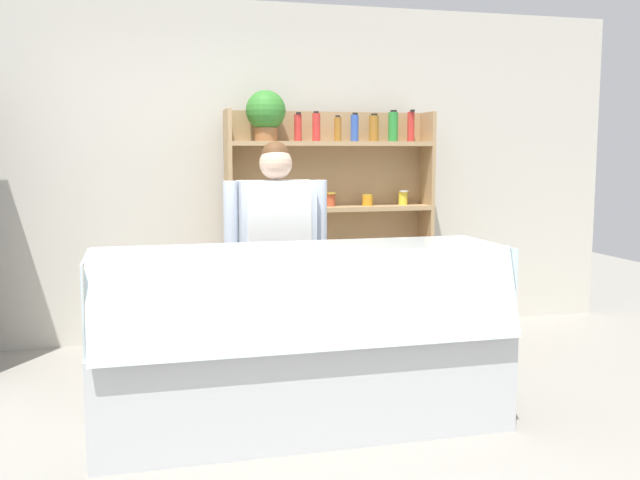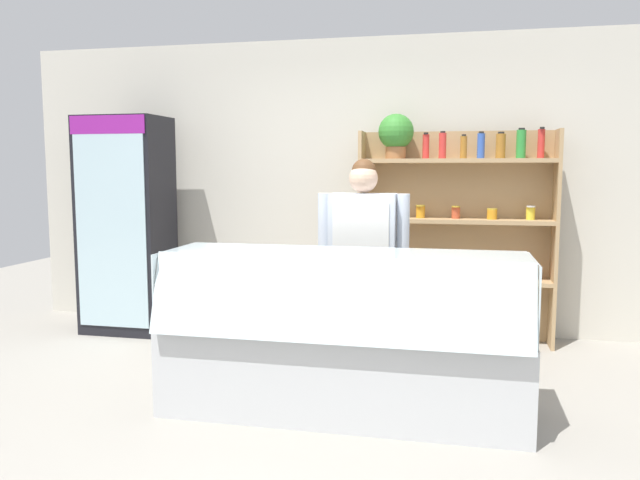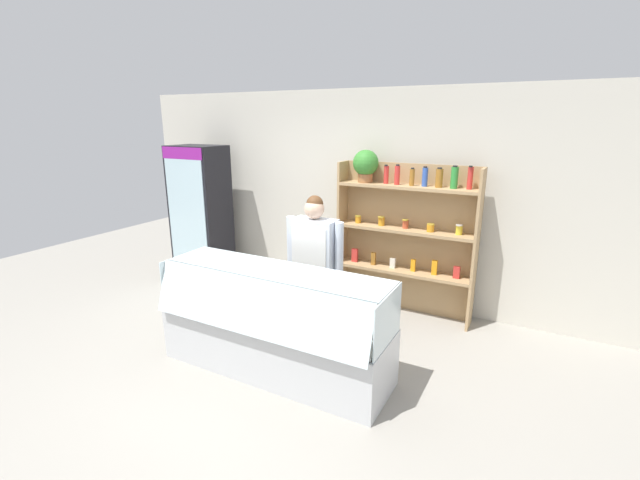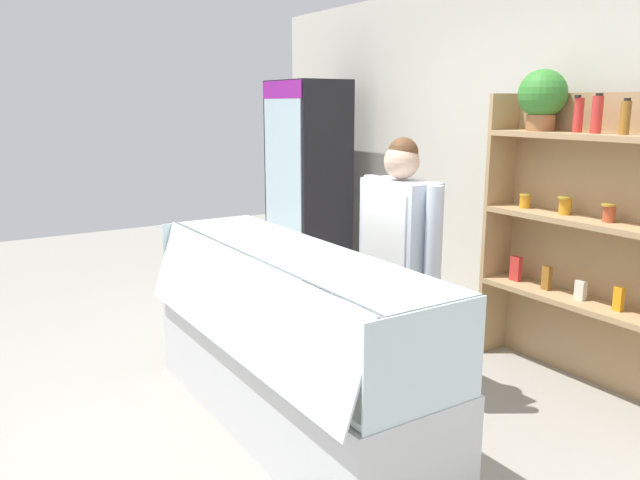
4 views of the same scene
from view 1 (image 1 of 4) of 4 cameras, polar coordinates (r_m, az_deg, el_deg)
The scene contains 5 objects.
ground_plane at distance 4.01m, azimuth -3.05°, elevation -15.10°, with size 12.00×12.00×0.00m, color gray.
back_wall at distance 5.84m, azimuth -7.42°, elevation 5.41°, with size 6.80×0.10×2.70m, color beige.
shelving_unit at distance 5.70m, azimuth -0.02°, elevation 3.32°, with size 1.66×0.31×1.98m.
deli_display_case at distance 3.94m, azimuth -1.46°, elevation -10.64°, with size 2.22×0.72×1.01m.
shop_clerk at distance 4.54m, azimuth -3.51°, elevation -0.27°, with size 0.67×0.25×1.58m.
Camera 1 is at (-0.74, -3.64, 1.51)m, focal length 40.00 mm.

